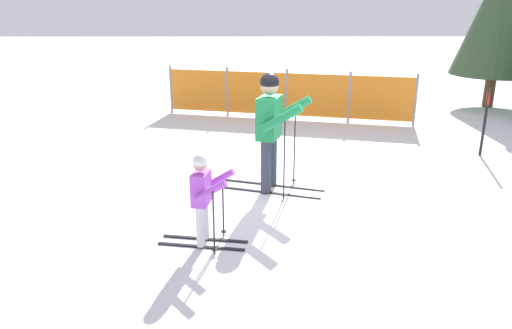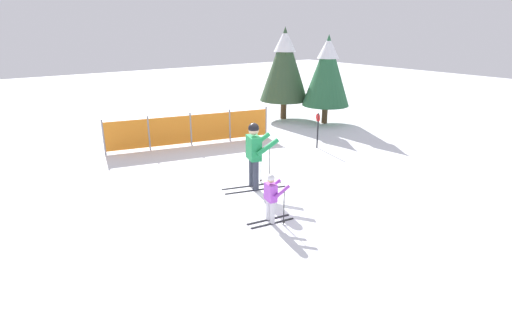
# 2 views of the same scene
# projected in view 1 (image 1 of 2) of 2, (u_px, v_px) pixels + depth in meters

# --- Properties ---
(ground_plane) EXTENTS (60.00, 60.00, 0.00)m
(ground_plane) POSITION_uv_depth(u_px,v_px,m) (279.00, 186.00, 7.78)
(ground_plane) COLOR white
(skier_adult) EXTENTS (1.71, 0.94, 1.78)m
(skier_adult) POSITION_uv_depth(u_px,v_px,m) (270.00, 122.00, 7.30)
(skier_adult) COLOR black
(skier_adult) RESTS_ON ground_plane
(skier_child) EXTENTS (1.08, 0.53, 1.12)m
(skier_child) POSITION_uv_depth(u_px,v_px,m) (202.00, 193.00, 5.75)
(skier_child) COLOR black
(skier_child) RESTS_ON ground_plane
(safety_fence) EXTENTS (5.77, 1.43, 1.19)m
(safety_fence) POSITION_uv_depth(u_px,v_px,m) (286.00, 94.00, 11.82)
(safety_fence) COLOR gray
(safety_fence) RESTS_ON ground_plane
(conifer_near) EXTENTS (2.18, 2.18, 4.06)m
(conifer_near) POSITION_uv_depth(u_px,v_px,m) (501.00, 9.00, 12.55)
(conifer_near) COLOR #4C3823
(conifer_near) RESTS_ON ground_plane
(trail_marker) EXTENTS (0.10, 0.27, 1.24)m
(trail_marker) POSITION_uv_depth(u_px,v_px,m) (485.00, 114.00, 9.03)
(trail_marker) COLOR black
(trail_marker) RESTS_ON ground_plane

